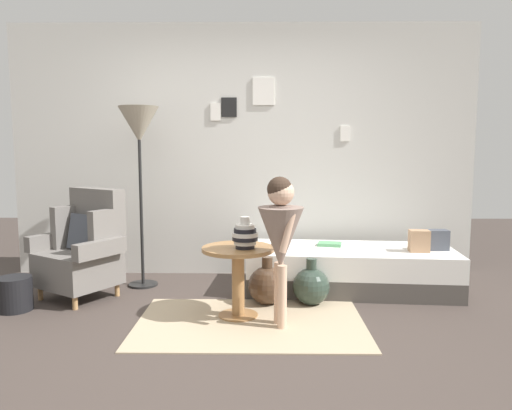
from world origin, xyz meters
TOP-DOWN VIEW (x-y plane):
  - ground_plane at (0.00, 0.00)m, footprint 12.00×12.00m
  - gallery_wall at (0.00, 1.95)m, footprint 4.80×0.12m
  - rug at (0.11, 0.40)m, footprint 1.74×1.14m
  - armchair at (-1.40, 1.08)m, footprint 0.90×0.84m
  - daybed at (1.04, 1.31)m, footprint 1.96×0.95m
  - pillow_head at (1.81, 1.25)m, footprint 0.22×0.13m
  - pillow_mid at (1.62, 1.16)m, footprint 0.18×0.13m
  - side_table at (0.01, 0.55)m, footprint 0.57×0.57m
  - vase_striped at (0.07, 0.51)m, footprint 0.20×0.20m
  - floor_lamp at (-0.96, 1.43)m, footprint 0.38×0.38m
  - person_child at (0.34, 0.34)m, footprint 0.34×0.34m
  - book_on_daybed at (0.85, 1.43)m, footprint 0.25×0.20m
  - demijohn_near at (0.25, 0.87)m, footprint 0.33×0.33m
  - demijohn_far at (0.62, 0.86)m, footprint 0.32×0.32m
  - magazine_basket at (-1.84, 0.68)m, footprint 0.28×0.28m

SIDE VIEW (x-z plane):
  - ground_plane at x=0.00m, z-range 0.00..0.00m
  - rug at x=0.11m, z-range 0.00..0.01m
  - magazine_basket at x=-1.84m, z-range 0.00..0.28m
  - demijohn_far at x=0.62m, z-range -0.04..0.36m
  - demijohn_near at x=0.25m, z-range -0.04..0.38m
  - daybed at x=1.04m, z-range 0.00..0.40m
  - side_table at x=0.01m, z-range 0.12..0.69m
  - book_on_daybed at x=0.85m, z-range 0.40..0.43m
  - armchair at x=-1.40m, z-range -0.05..0.92m
  - pillow_head at x=1.81m, z-range 0.40..0.59m
  - pillow_mid at x=1.62m, z-range 0.40..0.60m
  - vase_striped at x=0.07m, z-range 0.54..0.79m
  - person_child at x=0.34m, z-range 0.16..1.29m
  - gallery_wall at x=0.00m, z-range 0.00..2.60m
  - floor_lamp at x=-0.96m, z-range 0.63..2.35m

